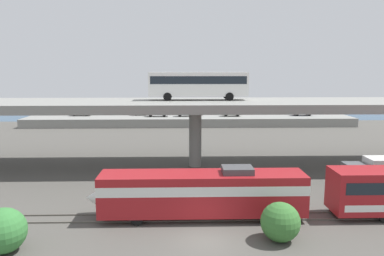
# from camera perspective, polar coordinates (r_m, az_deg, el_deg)

# --- Properties ---
(ground_plane) EXTENTS (260.00, 260.00, 0.00)m
(ground_plane) POSITION_cam_1_polar(r_m,az_deg,el_deg) (26.84, 2.09, -16.96)
(ground_plane) COLOR #4C4944
(rail_strip_near) EXTENTS (110.00, 0.12, 0.12)m
(rail_strip_near) POSITION_cam_1_polar(r_m,az_deg,el_deg) (29.77, 1.68, -14.11)
(rail_strip_near) COLOR #59544C
(rail_strip_near) RESTS_ON ground_plane
(rail_strip_far) EXTENTS (110.00, 0.12, 0.12)m
(rail_strip_far) POSITION_cam_1_polar(r_m,az_deg,el_deg) (31.14, 1.53, -13.04)
(rail_strip_far) COLOR #59544C
(rail_strip_far) RESTS_ON ground_plane
(train_locomotive) EXTENTS (17.27, 3.04, 4.18)m
(train_locomotive) POSITION_cam_1_polar(r_m,az_deg,el_deg) (29.67, 0.03, -9.78)
(train_locomotive) COLOR maroon
(train_locomotive) RESTS_ON ground_plane
(highway_overpass) EXTENTS (96.00, 10.87, 8.01)m
(highway_overpass) POSITION_cam_1_polar(r_m,az_deg,el_deg) (44.32, 0.51, 3.31)
(highway_overpass) COLOR gray
(highway_overpass) RESTS_ON ground_plane
(transit_bus_on_overpass) EXTENTS (12.00, 2.68, 3.40)m
(transit_bus_on_overpass) POSITION_cam_1_polar(r_m,az_deg,el_deg) (45.48, 0.93, 6.92)
(transit_bus_on_overpass) COLOR silver
(transit_bus_on_overpass) RESTS_ON highway_overpass
(service_truck_west) EXTENTS (6.80, 2.46, 3.04)m
(service_truck_west) POSITION_cam_1_polar(r_m,az_deg,el_deg) (41.77, 27.08, -5.99)
(service_truck_west) COLOR #515459
(service_truck_west) RESTS_ON ground_plane
(pier_parking_lot) EXTENTS (68.91, 10.63, 1.78)m
(pier_parking_lot) POSITION_cam_1_polar(r_m,az_deg,el_deg) (79.82, -0.40, 1.24)
(pier_parking_lot) COLOR gray
(pier_parking_lot) RESTS_ON ground_plane
(parked_car_0) EXTENTS (4.60, 1.83, 1.50)m
(parked_car_0) POSITION_cam_1_polar(r_m,az_deg,el_deg) (78.91, -0.81, 2.36)
(parked_car_0) COLOR silver
(parked_car_0) RESTS_ON pier_parking_lot
(parked_car_1) EXTENTS (4.02, 1.85, 1.50)m
(parked_car_1) POSITION_cam_1_polar(r_m,az_deg,el_deg) (81.26, 0.38, 2.55)
(parked_car_1) COLOR #B7B7BC
(parked_car_1) RESTS_ON pier_parking_lot
(parked_car_2) EXTENTS (4.03, 2.00, 1.50)m
(parked_car_2) POSITION_cam_1_polar(r_m,az_deg,el_deg) (79.68, 6.10, 2.38)
(parked_car_2) COLOR #9E998C
(parked_car_2) RESTS_ON pier_parking_lot
(parked_car_3) EXTENTS (4.31, 1.99, 1.50)m
(parked_car_3) POSITION_cam_1_polar(r_m,az_deg,el_deg) (83.52, -16.66, 2.35)
(parked_car_3) COLOR silver
(parked_car_3) RESTS_ON pier_parking_lot
(parked_car_4) EXTENTS (4.65, 1.83, 1.50)m
(parked_car_4) POSITION_cam_1_polar(r_m,az_deg,el_deg) (81.65, -7.62, 2.51)
(parked_car_4) COLOR #9E998C
(parked_car_4) RESTS_ON pier_parking_lot
(parked_car_5) EXTENTS (4.62, 1.83, 1.50)m
(parked_car_5) POSITION_cam_1_polar(r_m,az_deg,el_deg) (78.89, -5.30, 2.32)
(parked_car_5) COLOR silver
(parked_car_5) RESTS_ON pier_parking_lot
(parked_car_6) EXTENTS (4.27, 1.90, 1.50)m
(parked_car_6) POSITION_cam_1_polar(r_m,az_deg,el_deg) (83.75, 16.63, 2.37)
(parked_car_6) COLOR navy
(parked_car_6) RESTS_ON pier_parking_lot
(harbor_water) EXTENTS (140.00, 36.00, 0.01)m
(harbor_water) POSITION_cam_1_polar(r_m,az_deg,el_deg) (102.75, -0.66, 2.49)
(harbor_water) COLOR navy
(harbor_water) RESTS_ON ground_plane
(shrub_left) EXTENTS (2.96, 2.96, 2.96)m
(shrub_left) POSITION_cam_1_polar(r_m,az_deg,el_deg) (27.56, -27.09, -13.92)
(shrub_left) COLOR #367937
(shrub_left) RESTS_ON ground_plane
(shrub_right) EXTENTS (2.74, 2.74, 2.74)m
(shrub_right) POSITION_cam_1_polar(r_m,az_deg,el_deg) (26.94, 13.47, -13.91)
(shrub_right) COLOR #356C2F
(shrub_right) RESTS_ON ground_plane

